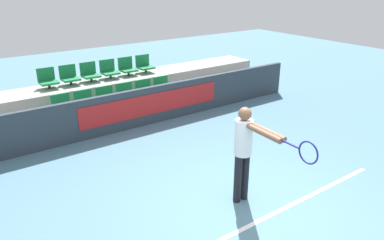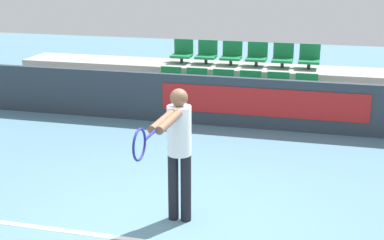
% 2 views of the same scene
% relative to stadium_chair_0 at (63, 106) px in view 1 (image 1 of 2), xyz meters
% --- Properties ---
extents(ground_plane, '(30.00, 30.00, 0.00)m').
position_rel_stadium_chair_0_xyz_m(ground_plane, '(1.39, -5.07, -0.65)').
color(ground_plane, slate).
extents(court_baseline, '(5.60, 0.08, 0.01)m').
position_rel_stadium_chair_0_xyz_m(court_baseline, '(1.39, -5.26, -0.64)').
color(court_baseline, white).
rests_on(court_baseline, ground).
extents(barrier_wall, '(10.49, 0.14, 0.96)m').
position_rel_stadium_chair_0_xyz_m(barrier_wall, '(1.41, -0.72, -0.16)').
color(barrier_wall, '#2D3842').
rests_on(barrier_wall, ground).
extents(bleacher_tier_front, '(10.09, 1.03, 0.43)m').
position_rel_stadium_chair_0_xyz_m(bleacher_tier_front, '(1.39, -0.12, -0.43)').
color(bleacher_tier_front, '#9E9E99').
rests_on(bleacher_tier_front, ground).
extents(bleacher_tier_middle, '(10.09, 1.03, 0.86)m').
position_rel_stadium_chair_0_xyz_m(bleacher_tier_middle, '(1.39, 0.91, -0.22)').
color(bleacher_tier_middle, '#9E9E99').
rests_on(bleacher_tier_middle, ground).
extents(stadium_chair_0, '(0.44, 0.42, 0.50)m').
position_rel_stadium_chair_0_xyz_m(stadium_chair_0, '(0.00, 0.00, 0.00)').
color(stadium_chair_0, '#333333').
rests_on(stadium_chair_0, bleacher_tier_front).
extents(stadium_chair_1, '(0.44, 0.42, 0.50)m').
position_rel_stadium_chair_0_xyz_m(stadium_chair_1, '(0.56, 0.00, 0.00)').
color(stadium_chair_1, '#333333').
rests_on(stadium_chair_1, bleacher_tier_front).
extents(stadium_chair_2, '(0.44, 0.42, 0.50)m').
position_rel_stadium_chair_0_xyz_m(stadium_chair_2, '(1.11, 0.00, 0.00)').
color(stadium_chair_2, '#333333').
rests_on(stadium_chair_2, bleacher_tier_front).
extents(stadium_chair_3, '(0.44, 0.42, 0.50)m').
position_rel_stadium_chair_0_xyz_m(stadium_chair_3, '(1.67, 0.00, 0.00)').
color(stadium_chair_3, '#333333').
rests_on(stadium_chair_3, bleacher_tier_front).
extents(stadium_chair_4, '(0.44, 0.42, 0.50)m').
position_rel_stadium_chair_0_xyz_m(stadium_chair_4, '(2.23, 0.00, 0.00)').
color(stadium_chair_4, '#333333').
rests_on(stadium_chair_4, bleacher_tier_front).
extents(stadium_chair_5, '(0.44, 0.42, 0.50)m').
position_rel_stadium_chair_0_xyz_m(stadium_chair_5, '(2.78, 0.00, 0.00)').
color(stadium_chair_5, '#333333').
rests_on(stadium_chair_5, bleacher_tier_front).
extents(stadium_chair_6, '(0.44, 0.42, 0.50)m').
position_rel_stadium_chair_0_xyz_m(stadium_chair_6, '(0.00, 1.03, 0.43)').
color(stadium_chair_6, '#333333').
rests_on(stadium_chair_6, bleacher_tier_middle).
extents(stadium_chair_7, '(0.44, 0.42, 0.50)m').
position_rel_stadium_chair_0_xyz_m(stadium_chair_7, '(0.56, 1.03, 0.43)').
color(stadium_chair_7, '#333333').
rests_on(stadium_chair_7, bleacher_tier_middle).
extents(stadium_chair_8, '(0.44, 0.42, 0.50)m').
position_rel_stadium_chair_0_xyz_m(stadium_chair_8, '(1.11, 1.03, 0.43)').
color(stadium_chair_8, '#333333').
rests_on(stadium_chair_8, bleacher_tier_middle).
extents(stadium_chair_9, '(0.44, 0.42, 0.50)m').
position_rel_stadium_chair_0_xyz_m(stadium_chair_9, '(1.67, 1.03, 0.43)').
color(stadium_chair_9, '#333333').
rests_on(stadium_chair_9, bleacher_tier_middle).
extents(stadium_chair_10, '(0.44, 0.42, 0.50)m').
position_rel_stadium_chair_0_xyz_m(stadium_chair_10, '(2.23, 1.03, 0.43)').
color(stadium_chair_10, '#333333').
rests_on(stadium_chair_10, bleacher_tier_middle).
extents(stadium_chair_11, '(0.44, 0.42, 0.50)m').
position_rel_stadium_chair_0_xyz_m(stadium_chair_11, '(2.78, 1.03, 0.43)').
color(stadium_chair_11, '#333333').
rests_on(stadium_chair_11, bleacher_tier_middle).
extents(tennis_player, '(0.29, 1.57, 1.67)m').
position_rel_stadium_chair_0_xyz_m(tennis_player, '(1.49, -4.73, 0.38)').
color(tennis_player, black).
rests_on(tennis_player, ground).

